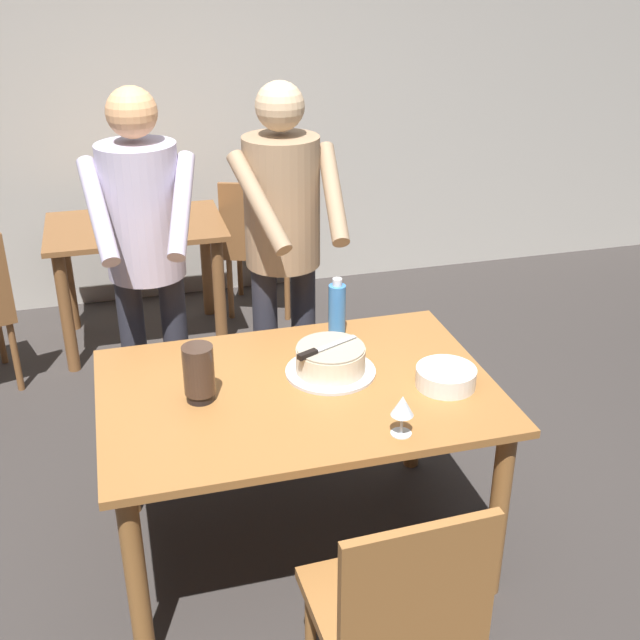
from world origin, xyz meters
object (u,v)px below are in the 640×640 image
object	(u,v)px
hurricane_lamp	(199,373)
person_standing_beside	(145,247)
person_cutting_cake	(283,237)
background_table	(138,251)
chair_near_side	(397,611)
cake_knife	(316,351)
cake_on_platter	(331,361)
main_dining_table	(298,413)
plate_stack	(446,377)
background_chair_1	(260,241)
water_bottle	(337,309)
wine_glass_near	(402,407)

from	to	relation	value
hurricane_lamp	person_standing_beside	size ratio (longest dim) A/B	0.12
person_cutting_cake	background_table	xyz separation A→B (m)	(-0.58, 1.33, -0.50)
person_standing_beside	chair_near_side	xyz separation A→B (m)	(0.54, -1.59, -0.58)
cake_knife	hurricane_lamp	size ratio (longest dim) A/B	1.21
hurricane_lamp	person_standing_beside	distance (m)	0.76
person_cutting_cake	cake_on_platter	bearing A→B (deg)	-87.07
cake_on_platter	cake_knife	size ratio (longest dim) A/B	1.33
main_dining_table	plate_stack	world-z (taller)	plate_stack
person_cutting_cake	background_chair_1	distance (m)	1.66
person_cutting_cake	background_table	distance (m)	1.54
plate_stack	hurricane_lamp	size ratio (longest dim) A/B	1.05
chair_near_side	cake_knife	bearing A→B (deg)	89.90
cake_on_platter	chair_near_side	xyz separation A→B (m)	(-0.07, -0.93, -0.31)
plate_stack	chair_near_side	distance (m)	0.91
cake_on_platter	plate_stack	distance (m)	0.43
water_bottle	person_standing_beside	world-z (taller)	person_standing_beside
cake_on_platter	water_bottle	xyz separation A→B (m)	(0.11, 0.30, 0.06)
main_dining_table	water_bottle	distance (m)	0.50
main_dining_table	wine_glass_near	bearing A→B (deg)	-55.77
plate_stack	chair_near_side	xyz separation A→B (m)	(-0.45, -0.73, -0.29)
hurricane_lamp	background_chair_1	distance (m)	2.35
cake_knife	water_bottle	bearing A→B (deg)	61.57
water_bottle	chair_near_side	bearing A→B (deg)	-98.25
main_dining_table	plate_stack	xyz separation A→B (m)	(0.52, -0.13, 0.15)
cake_knife	person_standing_beside	size ratio (longest dim) A/B	0.15
main_dining_table	wine_glass_near	size ratio (longest dim) A/B	9.90
wine_glass_near	chair_near_side	bearing A→B (deg)	-110.50
wine_glass_near	person_standing_beside	size ratio (longest dim) A/B	0.08
wine_glass_near	person_standing_beside	bearing A→B (deg)	123.10
water_bottle	background_chair_1	distance (m)	1.91
plate_stack	person_cutting_cake	size ratio (longest dim) A/B	0.13
chair_near_side	background_table	xyz separation A→B (m)	(-0.54, 2.89, 0.09)
cake_knife	hurricane_lamp	distance (m)	0.43
cake_knife	background_chair_1	xyz separation A→B (m)	(0.22, 2.20, -0.37)
wine_glass_near	background_table	size ratio (longest dim) A/B	0.14
cake_on_platter	water_bottle	size ratio (longest dim) A/B	1.36
cake_on_platter	person_cutting_cake	bearing A→B (deg)	92.93
cake_on_platter	background_chair_1	world-z (taller)	background_chair_1
background_chair_1	cake_on_platter	bearing A→B (deg)	-94.04
water_bottle	person_standing_beside	distance (m)	0.83
background_chair_1	main_dining_table	bearing A→B (deg)	-97.59
water_bottle	chair_near_side	xyz separation A→B (m)	(-0.18, -1.23, -0.37)
cake_on_platter	person_standing_beside	size ratio (longest dim) A/B	0.20
cake_on_platter	chair_near_side	distance (m)	0.99
main_dining_table	cake_on_platter	size ratio (longest dim) A/B	4.19
cake_knife	wine_glass_near	xyz separation A→B (m)	(0.18, -0.42, -0.01)
plate_stack	background_chair_1	distance (m)	2.39
wine_glass_near	background_table	world-z (taller)	wine_glass_near
cake_knife	water_bottle	world-z (taller)	water_bottle
hurricane_lamp	chair_near_side	world-z (taller)	hurricane_lamp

